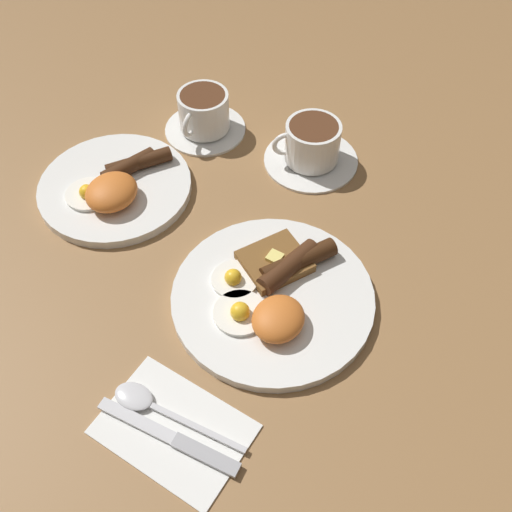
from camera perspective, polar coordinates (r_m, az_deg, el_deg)
The scene contains 8 objects.
ground_plane at distance 0.82m, azimuth 1.59°, elevation -4.29°, with size 3.00×3.00×0.00m, color olive.
breakfast_plate_near at distance 0.81m, azimuth 1.70°, elevation -3.66°, with size 0.28×0.28×0.05m.
breakfast_plate_far at distance 0.97m, azimuth -13.25°, elevation 6.48°, with size 0.24×0.24×0.05m.
teacup_near at distance 0.99m, azimuth 5.31°, elevation 10.35°, with size 0.16×0.16×0.07m.
teacup_far at distance 1.05m, azimuth -4.99°, elevation 13.21°, with size 0.14×0.14×0.07m.
napkin at distance 0.74m, azimuth -7.84°, elevation -15.98°, with size 0.12×0.17×0.01m, color white.
knife at distance 0.73m, azimuth -7.69°, elevation -16.94°, with size 0.03×0.19×0.01m.
spoon at distance 0.75m, azimuth -10.38°, elevation -13.57°, with size 0.04×0.18×0.01m.
Camera 1 is at (-0.41, -0.22, 0.68)m, focal length 42.00 mm.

